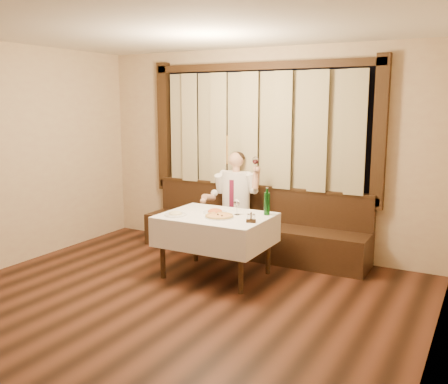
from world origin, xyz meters
The scene contains 10 objects.
room centered at (0.00, 0.97, 1.50)m, with size 5.01×6.01×2.81m.
banquette centered at (0.00, 2.72, 0.31)m, with size 3.20×0.61×0.94m.
dining_table centered at (0.00, 1.70, 0.65)m, with size 1.27×0.97×0.76m.
pizza centered at (0.10, 1.61, 0.77)m, with size 0.35×0.35×0.04m.
pasta_red centered at (-0.05, 1.77, 0.80)m, with size 0.29×0.29×0.10m.
pasta_cream centered at (-0.41, 1.45, 0.79)m, with size 0.26×0.26×0.09m.
green_bottle centered at (0.53, 1.99, 0.90)m, with size 0.07×0.07×0.33m.
table_wine_glass centered at (0.22, 1.82, 0.90)m, with size 0.07×0.07×0.19m.
cruet_caddy centered at (0.53, 1.55, 0.80)m, with size 0.12×0.09×0.12m.
seated_man centered at (-0.25, 2.63, 0.82)m, with size 0.77×0.58×1.41m.
Camera 1 is at (2.85, -3.32, 2.08)m, focal length 40.00 mm.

